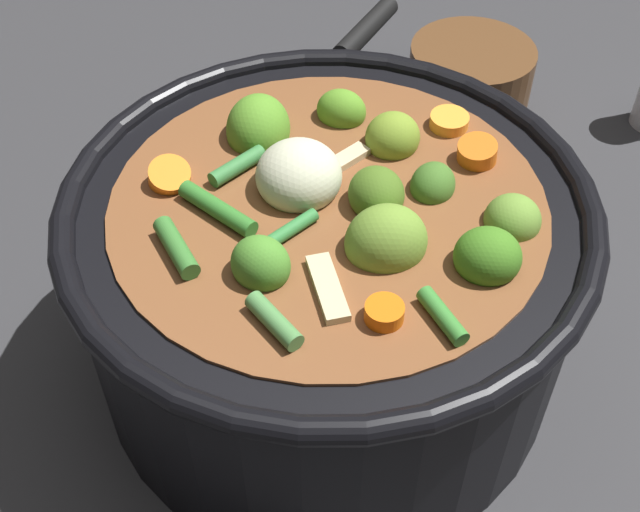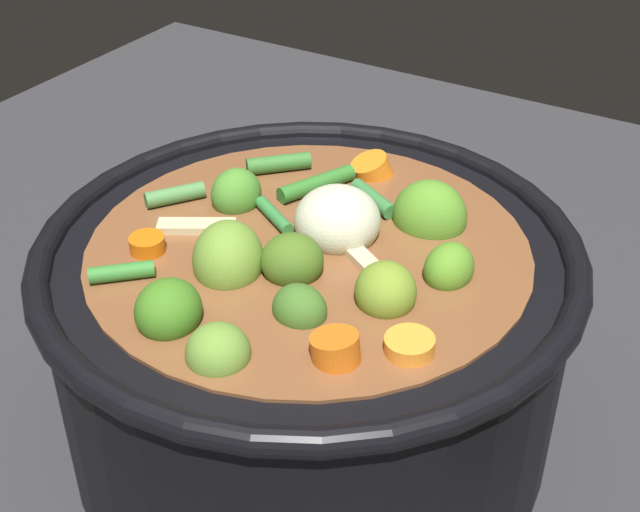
# 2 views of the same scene
# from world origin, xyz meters

# --- Properties ---
(ground_plane) EXTENTS (1.10, 1.10, 0.00)m
(ground_plane) POSITION_xyz_m (0.00, 0.00, 0.00)
(ground_plane) COLOR #2D2D30
(cooking_pot) EXTENTS (0.30, 0.30, 0.16)m
(cooking_pot) POSITION_xyz_m (-0.00, 0.00, 0.08)
(cooking_pot) COLOR black
(cooking_pot) RESTS_ON ground_plane
(small_saucepan) EXTENTS (0.12, 0.17, 0.07)m
(small_saucepan) POSITION_xyz_m (-0.29, 0.04, 0.04)
(small_saucepan) COLOR brown
(small_saucepan) RESTS_ON ground_plane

